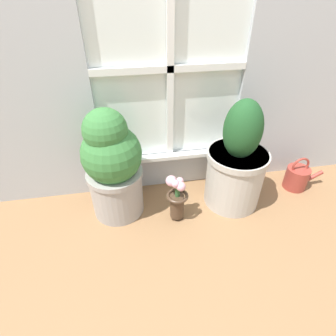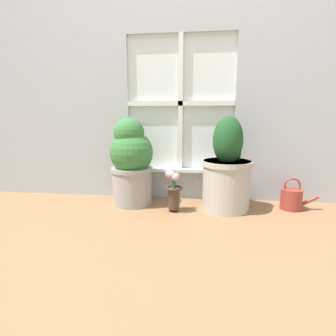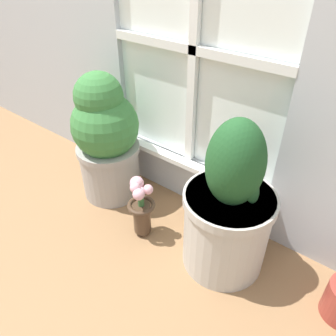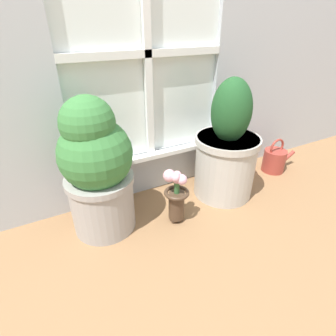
{
  "view_description": "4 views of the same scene",
  "coord_description": "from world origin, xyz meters",
  "px_view_note": "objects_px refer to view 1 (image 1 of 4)",
  "views": [
    {
      "loc": [
        -0.25,
        -0.82,
        1.12
      ],
      "look_at": [
        -0.06,
        0.27,
        0.31
      ],
      "focal_mm": 28.0,
      "sensor_mm": 36.0,
      "label": 1
    },
    {
      "loc": [
        0.14,
        -1.51,
        0.63
      ],
      "look_at": [
        -0.06,
        0.27,
        0.29
      ],
      "focal_mm": 28.0,
      "sensor_mm": 36.0,
      "label": 2
    },
    {
      "loc": [
        0.71,
        -0.54,
        1.11
      ],
      "look_at": [
        0.04,
        0.32,
        0.33
      ],
      "focal_mm": 35.0,
      "sensor_mm": 36.0,
      "label": 3
    },
    {
      "loc": [
        -0.53,
        -0.68,
        0.88
      ],
      "look_at": [
        -0.01,
        0.32,
        0.24
      ],
      "focal_mm": 28.0,
      "sensor_mm": 36.0,
      "label": 4
    }
  ],
  "objects_px": {
    "flower_vase": "(177,197)",
    "potted_plant_left": "(113,165)",
    "watering_can": "(297,177)",
    "potted_plant_right": "(236,165)"
  },
  "relations": [
    {
      "from": "flower_vase",
      "to": "watering_can",
      "type": "xyz_separation_m",
      "value": [
        0.82,
        0.14,
        -0.08
      ]
    },
    {
      "from": "potted_plant_left",
      "to": "flower_vase",
      "type": "relative_size",
      "value": 2.19
    },
    {
      "from": "potted_plant_left",
      "to": "flower_vase",
      "type": "distance_m",
      "value": 0.38
    },
    {
      "from": "potted_plant_left",
      "to": "flower_vase",
      "type": "height_order",
      "value": "potted_plant_left"
    },
    {
      "from": "potted_plant_right",
      "to": "watering_can",
      "type": "distance_m",
      "value": 0.5
    },
    {
      "from": "potted_plant_right",
      "to": "flower_vase",
      "type": "bearing_deg",
      "value": -166.04
    },
    {
      "from": "potted_plant_left",
      "to": "potted_plant_right",
      "type": "distance_m",
      "value": 0.69
    },
    {
      "from": "flower_vase",
      "to": "potted_plant_left",
      "type": "bearing_deg",
      "value": 158.36
    },
    {
      "from": "potted_plant_right",
      "to": "flower_vase",
      "type": "relative_size",
      "value": 2.24
    },
    {
      "from": "potted_plant_left",
      "to": "flower_vase",
      "type": "bearing_deg",
      "value": -21.64
    }
  ]
}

